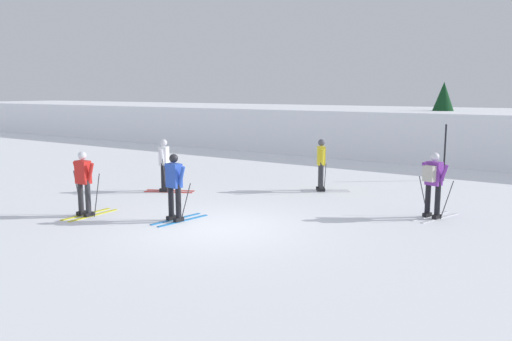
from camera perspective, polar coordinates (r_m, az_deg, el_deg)
The scene contains 9 objects.
ground_plane at distance 12.52m, azimuth -4.48°, elevation -6.31°, with size 120.00×120.00×0.00m, color white.
far_snow_ridge at distance 28.64m, azimuth 19.11°, elevation 4.05°, with size 80.00×9.84×2.29m, color white.
skier_yellow at distance 16.97m, azimuth 7.20°, elevation 0.77°, with size 1.53×1.21×1.71m.
skier_white at distance 17.04m, azimuth -10.03°, elevation 0.74°, with size 1.59×1.05×1.71m.
skier_blue at distance 13.07m, azimuth -8.95°, elevation -1.64°, with size 1.00×1.63×1.71m.
skier_purple at distance 13.94m, azimuth 18.91°, elevation -1.19°, with size 0.97×1.64×1.71m.
skier_red at distance 14.16m, azimuth -18.42°, elevation -1.18°, with size 1.00×1.62×1.71m.
trail_marker_pole at distance 20.06m, azimuth 20.05°, elevation 1.86°, with size 0.06×0.06×2.06m, color black.
conifer_far_left at distance 27.10m, azimuth 19.86°, elevation 6.01°, with size 2.14×2.14×3.70m.
Camera 1 is at (7.66, -9.37, 3.24)m, focal length 36.35 mm.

